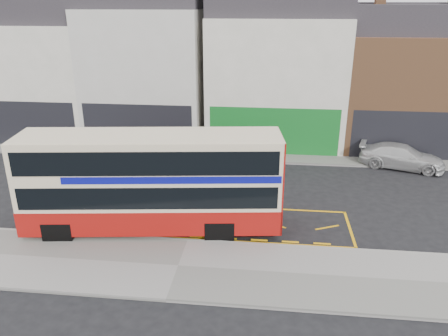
# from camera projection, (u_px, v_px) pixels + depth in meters

# --- Properties ---
(ground) EXTENTS (120.00, 120.00, 0.00)m
(ground) POSITION_uv_depth(u_px,v_px,m) (189.00, 238.00, 18.76)
(ground) COLOR black
(ground) RESTS_ON ground
(pavement) EXTENTS (40.00, 4.00, 0.15)m
(pavement) POSITION_uv_depth(u_px,v_px,m) (178.00, 267.00, 16.60)
(pavement) COLOR gray
(pavement) RESTS_ON ground
(kerb) EXTENTS (40.00, 0.15, 0.15)m
(kerb) POSITION_uv_depth(u_px,v_px,m) (188.00, 241.00, 18.39)
(kerb) COLOR gray
(kerb) RESTS_ON ground
(far_pavement) EXTENTS (50.00, 3.00, 0.15)m
(far_pavement) POSITION_uv_depth(u_px,v_px,m) (220.00, 153.00, 28.93)
(far_pavement) COLOR gray
(far_pavement) RESTS_ON ground
(road_markings) EXTENTS (14.00, 3.40, 0.01)m
(road_markings) POSITION_uv_depth(u_px,v_px,m) (196.00, 220.00, 20.24)
(road_markings) COLOR #F1AA0C
(road_markings) RESTS_ON ground
(terrace_far_left) EXTENTS (8.00, 8.01, 10.80)m
(terrace_far_left) POSITION_uv_depth(u_px,v_px,m) (45.00, 68.00, 32.29)
(terrace_far_left) COLOR silver
(terrace_far_left) RESTS_ON ground
(terrace_left) EXTENTS (8.00, 8.01, 11.80)m
(terrace_left) POSITION_uv_depth(u_px,v_px,m) (150.00, 63.00, 31.29)
(terrace_left) COLOR silver
(terrace_left) RESTS_ON ground
(terrace_green_shop) EXTENTS (9.00, 8.01, 11.30)m
(terrace_green_shop) POSITION_uv_depth(u_px,v_px,m) (276.00, 68.00, 30.46)
(terrace_green_shop) COLOR silver
(terrace_green_shop) RESTS_ON ground
(terrace_right) EXTENTS (9.00, 8.01, 10.30)m
(terrace_right) POSITION_uv_depth(u_px,v_px,m) (408.00, 78.00, 29.71)
(terrace_right) COLOR #9A633D
(terrace_right) RESTS_ON ground
(double_decker_bus) EXTENTS (11.22, 3.86, 4.39)m
(double_decker_bus) POSITION_uv_depth(u_px,v_px,m) (153.00, 182.00, 18.66)
(double_decker_bus) COLOR beige
(double_decker_bus) RESTS_ON ground
(bus_stop_post) EXTENTS (0.66, 0.17, 2.69)m
(bus_stop_post) POSITION_uv_depth(u_px,v_px,m) (93.00, 200.00, 18.15)
(bus_stop_post) COLOR black
(bus_stop_post) RESTS_ON pavement
(car_silver) EXTENTS (4.01, 2.62, 1.27)m
(car_silver) POSITION_uv_depth(u_px,v_px,m) (76.00, 149.00, 27.99)
(car_silver) COLOR silver
(car_silver) RESTS_ON ground
(car_grey) EXTENTS (4.04, 2.35, 1.26)m
(car_grey) POSITION_uv_depth(u_px,v_px,m) (184.00, 156.00, 26.64)
(car_grey) COLOR #42434A
(car_grey) RESTS_ON ground
(car_white) EXTENTS (5.28, 3.33, 1.43)m
(car_white) POSITION_uv_depth(u_px,v_px,m) (401.00, 156.00, 26.37)
(car_white) COLOR silver
(car_white) RESTS_ON ground
(street_tree_right) EXTENTS (2.65, 2.65, 5.71)m
(street_tree_right) POSITION_uv_depth(u_px,v_px,m) (308.00, 93.00, 28.28)
(street_tree_right) COLOR black
(street_tree_right) RESTS_ON ground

